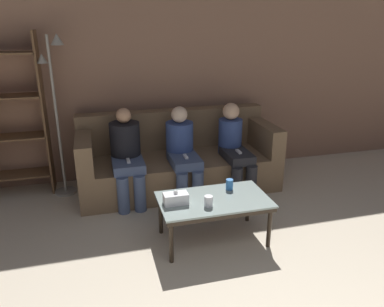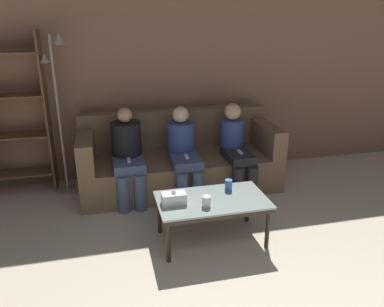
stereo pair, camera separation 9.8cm
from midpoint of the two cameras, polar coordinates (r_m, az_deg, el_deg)
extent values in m
cube|color=#8C6651|center=(4.93, -4.33, 11.60)|extent=(12.00, 0.06, 2.60)
cube|color=brown|center=(4.66, -2.59, -2.80)|extent=(2.39, 0.92, 0.42)
cube|color=brown|center=(4.85, -3.61, 3.80)|extent=(2.39, 0.20, 0.50)
cube|color=brown|center=(4.44, -16.70, 0.45)|extent=(0.18, 0.92, 0.35)
cube|color=brown|center=(4.87, 10.11, 2.71)|extent=(0.18, 0.92, 0.35)
cube|color=#8C9E99|center=(3.49, 2.52, -7.03)|extent=(1.02, 0.59, 0.02)
cube|color=#2D2319|center=(3.51, 2.51, -7.45)|extent=(1.00, 0.58, 0.04)
cylinder|color=#2D2319|center=(3.31, -4.06, -13.50)|extent=(0.04, 0.04, 0.38)
cylinder|color=#2D2319|center=(3.57, 10.89, -11.17)|extent=(0.04, 0.04, 0.38)
cylinder|color=#2D2319|center=(3.72, -5.56, -9.44)|extent=(0.04, 0.04, 0.38)
cylinder|color=#2D2319|center=(3.95, 7.81, -7.69)|extent=(0.04, 0.04, 0.38)
cylinder|color=silver|center=(3.34, 1.69, -7.26)|extent=(0.08, 0.08, 0.10)
cylinder|color=#3372BF|center=(3.66, 4.97, -4.73)|extent=(0.07, 0.07, 0.11)
cube|color=white|center=(3.38, -3.32, -6.88)|extent=(0.22, 0.12, 0.10)
sphere|color=white|center=(3.36, -3.34, -5.93)|extent=(0.04, 0.04, 0.04)
cube|color=brown|center=(4.73, -22.09, 5.46)|extent=(0.02, 0.32, 1.89)
cube|color=brown|center=(5.01, -26.48, -2.98)|extent=(0.96, 0.32, 0.02)
cube|color=brown|center=(4.87, -27.33, 2.17)|extent=(0.96, 0.32, 0.02)
cylinder|color=gray|center=(4.87, -19.18, -5.49)|extent=(0.26, 0.26, 0.02)
cylinder|color=gray|center=(4.57, -20.46, 4.92)|extent=(0.03, 0.03, 1.85)
cone|color=gray|center=(4.44, -20.53, 16.00)|extent=(0.14, 0.14, 0.12)
cone|color=gray|center=(4.51, -22.51, 13.23)|extent=(0.12, 0.12, 0.10)
cylinder|color=#47567A|center=(4.14, -11.10, -6.25)|extent=(0.13, 0.13, 0.42)
cylinder|color=#47567A|center=(4.15, -8.62, -6.01)|extent=(0.13, 0.13, 0.42)
cube|color=#47567A|center=(4.24, -10.36, -1.71)|extent=(0.34, 0.43, 0.10)
cylinder|color=black|center=(4.38, -10.77, 1.57)|extent=(0.34, 0.34, 0.48)
sphere|color=tan|center=(4.29, -11.05, 5.70)|extent=(0.17, 0.17, 0.17)
cube|color=white|center=(4.17, -10.36, -1.09)|extent=(0.04, 0.12, 0.02)
cylinder|color=#47567A|center=(4.17, -2.19, -5.66)|extent=(0.13, 0.13, 0.42)
cylinder|color=#47567A|center=(4.21, 0.21, -5.38)|extent=(0.13, 0.13, 0.42)
cube|color=#47567A|center=(4.30, -1.79, -1.05)|extent=(0.32, 0.48, 0.10)
cylinder|color=#334784|center=(4.47, -2.53, 2.03)|extent=(0.32, 0.32, 0.44)
sphere|color=beige|center=(4.38, -2.60, 5.96)|extent=(0.19, 0.19, 0.19)
cube|color=white|center=(4.24, -1.65, -0.45)|extent=(0.04, 0.12, 0.02)
cylinder|color=#28282D|center=(4.34, 6.16, -4.72)|extent=(0.13, 0.13, 0.42)
cylinder|color=#28282D|center=(4.40, 8.35, -4.44)|extent=(0.13, 0.13, 0.42)
cube|color=#28282D|center=(4.48, 6.24, -0.29)|extent=(0.29, 0.49, 0.10)
cylinder|color=#334784|center=(4.65, 5.23, 2.62)|extent=(0.29, 0.29, 0.43)
sphere|color=#DBAD89|center=(4.56, 5.35, 6.43)|extent=(0.20, 0.20, 0.20)
cube|color=white|center=(4.42, 6.49, 0.29)|extent=(0.04, 0.12, 0.02)
camera|label=1|loc=(0.05, -90.71, -0.26)|focal=35.00mm
camera|label=2|loc=(0.05, 89.29, 0.26)|focal=35.00mm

